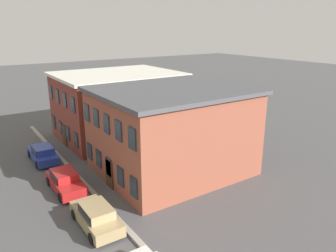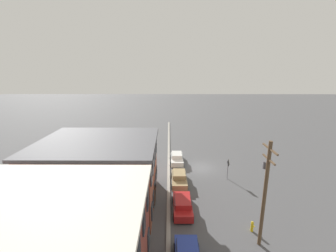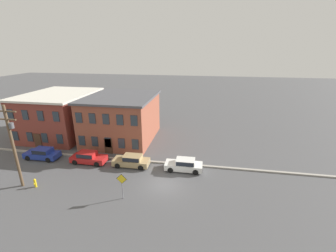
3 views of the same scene
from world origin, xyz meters
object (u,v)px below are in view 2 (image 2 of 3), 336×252
car_red (183,204)px  caution_sign (228,166)px  car_tan (179,178)px  utility_pole (265,189)px  fire_hydrant (252,226)px  car_white (177,158)px

car_red → caution_sign: size_ratio=1.63×
car_tan → caution_sign: bearing=-79.3°
car_red → utility_pole: size_ratio=0.50×
fire_hydrant → car_red: bearing=64.4°
caution_sign → car_red: bearing=138.0°
car_white → car_red: bearing=-179.2°
car_white → fire_hydrant: car_white is taller
caution_sign → utility_pole: utility_pole is taller
car_tan → caution_sign: 6.46m
fire_hydrant → car_white: bearing=22.0°
car_tan → utility_pole: size_ratio=0.50×
car_red → utility_pole: 8.41m
car_white → utility_pole: (-16.39, -6.09, 4.17)m
car_tan → car_white: 6.45m
car_red → car_tan: bearing=0.9°
utility_pole → fire_hydrant: (1.46, 0.05, -4.43)m
utility_pole → car_red: bearing=54.2°
caution_sign → fire_hydrant: (-9.67, 0.29, -1.33)m
car_red → fire_hydrant: car_red is taller
car_tan → utility_pole: (-9.94, -6.02, 4.17)m
car_white → caution_sign: 8.30m
car_tan → car_white: bearing=0.7°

